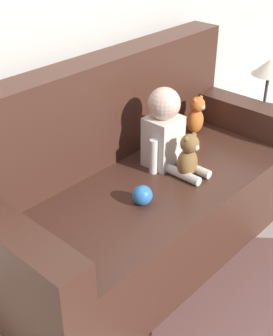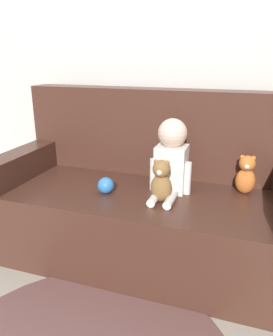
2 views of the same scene
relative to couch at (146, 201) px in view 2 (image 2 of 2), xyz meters
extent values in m
plane|color=#B7AD99|center=(0.00, -0.06, -0.35)|extent=(12.00, 12.00, 0.00)
cube|color=silver|center=(0.00, 0.43, 0.95)|extent=(8.00, 0.05, 2.60)
cube|color=#47281E|center=(0.00, -0.06, -0.12)|extent=(1.80, 0.82, 0.46)
cube|color=#47281E|center=(0.00, 0.25, 0.39)|extent=(1.80, 0.18, 0.56)
cube|color=#47281E|center=(-0.82, -0.06, 0.20)|extent=(0.16, 0.82, 0.18)
cube|color=white|center=(0.16, -0.03, 0.25)|extent=(0.18, 0.16, 0.27)
sphere|color=beige|center=(0.16, -0.03, 0.46)|extent=(0.17, 0.17, 0.17)
cylinder|color=white|center=(0.12, -0.20, 0.13)|extent=(0.05, 0.20, 0.05)
cylinder|color=white|center=(0.21, -0.20, 0.13)|extent=(0.05, 0.20, 0.05)
cylinder|color=white|center=(0.06, -0.05, 0.21)|extent=(0.04, 0.04, 0.19)
cylinder|color=white|center=(0.26, -0.05, 0.21)|extent=(0.04, 0.04, 0.19)
ellipsoid|color=olive|center=(0.15, -0.20, 0.19)|extent=(0.12, 0.10, 0.16)
sphere|color=olive|center=(0.15, -0.21, 0.30)|extent=(0.10, 0.10, 0.10)
sphere|color=olive|center=(0.12, -0.21, 0.34)|extent=(0.03, 0.03, 0.03)
sphere|color=olive|center=(0.18, -0.21, 0.34)|extent=(0.03, 0.03, 0.03)
sphere|color=beige|center=(0.15, -0.25, 0.30)|extent=(0.03, 0.03, 0.03)
ellipsoid|color=orange|center=(0.58, 0.07, 0.19)|extent=(0.11, 0.09, 0.15)
sphere|color=orange|center=(0.58, 0.06, 0.29)|extent=(0.09, 0.09, 0.09)
sphere|color=orange|center=(0.55, 0.06, 0.33)|extent=(0.03, 0.03, 0.03)
sphere|color=orange|center=(0.61, 0.06, 0.33)|extent=(0.03, 0.03, 0.03)
sphere|color=beige|center=(0.58, 0.03, 0.29)|extent=(0.03, 0.03, 0.03)
sphere|color=#337FDB|center=(-0.18, -0.19, 0.16)|extent=(0.10, 0.10, 0.10)
camera|label=1|loc=(-1.52, -1.39, 1.39)|focal=50.00mm
camera|label=2|loc=(0.56, -1.81, 0.88)|focal=35.00mm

